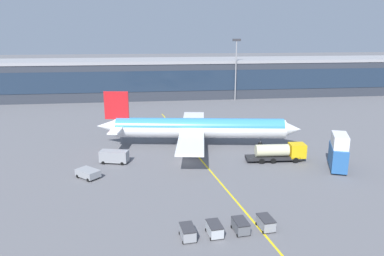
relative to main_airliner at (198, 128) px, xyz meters
The scene contains 13 objects.
ground_plane 10.65m from the main_airliner, 109.80° to the right, with size 700.00×700.00×0.00m, color slate.
apron_lead_in_line 8.34m from the main_airliner, 96.46° to the right, with size 0.30×80.00×0.01m, color yellow.
terminal_building 64.39m from the main_airliner, 82.45° to the left, with size 163.27×22.15×13.41m.
main_airliner is the anchor object (origin of this frame).
fuel_tanker 17.44m from the main_airliner, 39.10° to the right, with size 10.92×3.12×3.25m.
crew_van 18.41m from the main_airliner, 153.89° to the right, with size 5.37×3.32×2.30m.
catering_lift 27.20m from the main_airliner, 36.44° to the right, with size 4.85×7.24×6.30m.
pushback_tug 25.14m from the main_airliner, 144.23° to the right, with size 4.33×4.29×1.40m.
baggage_cart_0 35.57m from the main_airliner, 100.33° to the right, with size 1.85×2.79×1.48m.
baggage_cart_1 34.83m from the main_airliner, 95.24° to the right, with size 1.85×2.79×1.48m.
baggage_cart_2 34.38m from the main_airliner, 89.97° to the right, with size 1.85×2.79×1.48m.
baggage_cart_3 34.22m from the main_airliner, 84.61° to the right, with size 1.85×2.79×1.48m.
apron_light_mast_0 56.40m from the main_airliner, 68.26° to the left, with size 2.80×0.50×20.77m.
Camera 1 is at (-7.46, -63.31, 22.95)m, focal length 34.72 mm.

